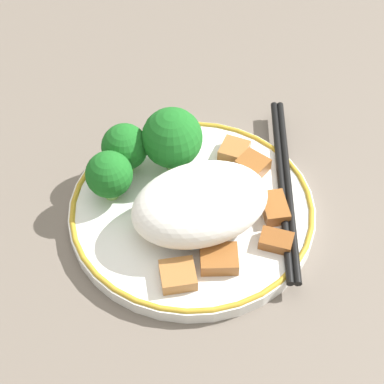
{
  "coord_description": "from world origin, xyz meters",
  "views": [
    {
      "loc": [
        -0.12,
        -0.34,
        0.46
      ],
      "look_at": [
        0.0,
        0.0,
        0.03
      ],
      "focal_mm": 60.0,
      "sensor_mm": 36.0,
      "label": 1
    }
  ],
  "objects_px": {
    "broccoli_back_center": "(125,147)",
    "broccoli_back_right": "(109,175)",
    "plate": "(192,210)",
    "broccoli_back_left": "(169,139)",
    "chopsticks": "(285,184)"
  },
  "relations": [
    {
      "from": "plate",
      "to": "broccoli_back_left",
      "type": "height_order",
      "value": "broccoli_back_left"
    },
    {
      "from": "plate",
      "to": "broccoli_back_center",
      "type": "height_order",
      "value": "broccoli_back_center"
    },
    {
      "from": "broccoli_back_right",
      "to": "broccoli_back_center",
      "type": "bearing_deg",
      "value": 50.61
    },
    {
      "from": "plate",
      "to": "chopsticks",
      "type": "bearing_deg",
      "value": -4.21
    },
    {
      "from": "chopsticks",
      "to": "broccoli_back_left",
      "type": "bearing_deg",
      "value": 147.46
    },
    {
      "from": "broccoli_back_center",
      "to": "broccoli_back_right",
      "type": "xyz_separation_m",
      "value": [
        -0.02,
        -0.03,
        -0.0
      ]
    },
    {
      "from": "broccoli_back_left",
      "to": "chopsticks",
      "type": "height_order",
      "value": "broccoli_back_left"
    },
    {
      "from": "plate",
      "to": "broccoli_back_left",
      "type": "xyz_separation_m",
      "value": [
        -0.0,
        0.05,
        0.04
      ]
    },
    {
      "from": "broccoli_back_left",
      "to": "broccoli_back_center",
      "type": "height_order",
      "value": "broccoli_back_left"
    },
    {
      "from": "chopsticks",
      "to": "plate",
      "type": "bearing_deg",
      "value": 175.79
    },
    {
      "from": "broccoli_back_right",
      "to": "plate",
      "type": "bearing_deg",
      "value": -30.5
    },
    {
      "from": "broccoli_back_center",
      "to": "chopsticks",
      "type": "relative_size",
      "value": 0.25
    },
    {
      "from": "plate",
      "to": "chopsticks",
      "type": "distance_m",
      "value": 0.09
    },
    {
      "from": "chopsticks",
      "to": "broccoli_back_right",
      "type": "bearing_deg",
      "value": 163.84
    },
    {
      "from": "plate",
      "to": "broccoli_back_left",
      "type": "distance_m",
      "value": 0.07
    }
  ]
}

